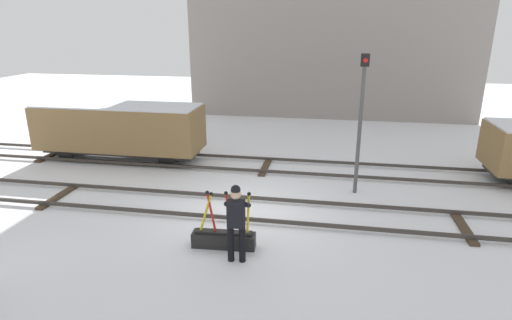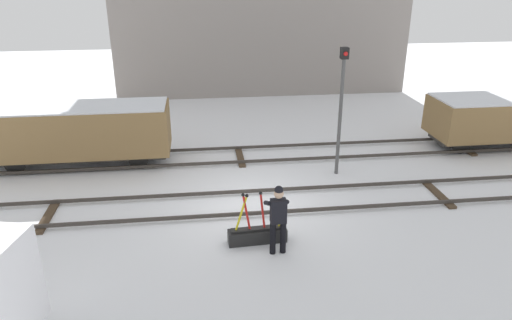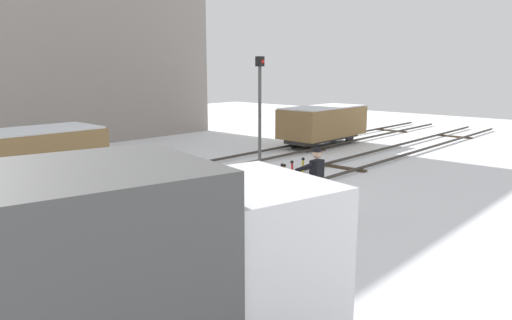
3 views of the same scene
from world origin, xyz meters
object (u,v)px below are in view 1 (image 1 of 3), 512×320
signal_post (361,112)px  freight_car_far_end (119,128)px  switch_lever_frame (224,237)px  rail_worker (236,218)px

signal_post → freight_car_far_end: bearing=168.2°
switch_lever_frame → rail_worker: bearing=-53.5°
signal_post → freight_car_far_end: signal_post is taller
rail_worker → signal_post: 5.58m
rail_worker → signal_post: bearing=55.0°
switch_lever_frame → rail_worker: 1.06m
switch_lever_frame → rail_worker: rail_worker is taller
rail_worker → freight_car_far_end: 8.83m
switch_lever_frame → signal_post: size_ratio=0.36×
freight_car_far_end → signal_post: bearing=-11.8°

